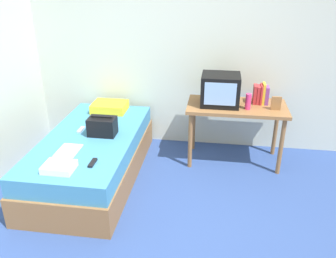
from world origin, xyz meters
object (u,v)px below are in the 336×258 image
water_bottle (248,102)px  folded_towel (59,167)px  magazine (68,151)px  desk (236,112)px  tv (220,90)px  remote_silver (81,130)px  book_row (261,94)px  bed (92,157)px  remote_dark (93,163)px  picture_frame (276,103)px  pillow (110,107)px  handbag (102,126)px

water_bottle → folded_towel: size_ratio=0.65×
magazine → desk: bearing=30.1°
tv → water_bottle: tv is taller
water_bottle → remote_silver: water_bottle is taller
book_row → bed: bearing=-158.9°
desk → remote_silver: size_ratio=8.06×
bed → remote_dark: size_ratio=12.82×
picture_frame → folded_towel: picture_frame is taller
picture_frame → pillow: (-2.03, 0.23, -0.24)m
picture_frame → remote_silver: (-2.18, -0.40, -0.29)m
pillow → desk: bearing=-4.9°
bed → picture_frame: picture_frame is taller
desk → magazine: desk is taller
water_bottle → picture_frame: water_bottle is taller
desk → pillow: (-1.60, 0.14, -0.07)m
water_bottle → magazine: size_ratio=0.63×
desk → folded_towel: size_ratio=4.14×
tv → pillow: (-1.40, 0.14, -0.35)m
bed → handbag: handbag is taller
remote_dark → water_bottle: bearing=36.2°
bed → pillow: bearing=90.2°
picture_frame → pillow: size_ratio=0.37×
book_row → pillow: size_ratio=0.57×
picture_frame → remote_dark: picture_frame is taller
pillow → remote_silver: 0.65m
pillow → remote_dark: bearing=-80.0°
water_bottle → picture_frame: size_ratio=1.16×
remote_silver → folded_towel: 0.86m
desk → picture_frame: 0.47m
magazine → book_row: bearing=28.9°
remote_silver → folded_towel: folded_towel is taller
tv → folded_towel: (-1.43, -1.35, -0.37)m
picture_frame → handbag: size_ratio=0.52×
bed → desk: 1.76m
handbag → magazine: 0.49m
bed → remote_dark: 0.68m
bed → remote_dark: (0.23, -0.58, 0.27)m
pillow → remote_dark: pillow is taller
water_bottle → folded_towel: water_bottle is taller
handbag → folded_towel: handbag is taller
folded_towel → magazine: bearing=100.6°
remote_silver → remote_dark: bearing=-61.3°
water_bottle → pillow: 1.75m
tv → picture_frame: tv is taller
picture_frame → water_bottle: bearing=-175.8°
book_row → picture_frame: (0.16, -0.20, -0.03)m
tv → folded_towel: size_ratio=1.57×
bed → magazine: magazine is taller
tv → magazine: size_ratio=1.52×
desk → remote_dark: size_ratio=7.44×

